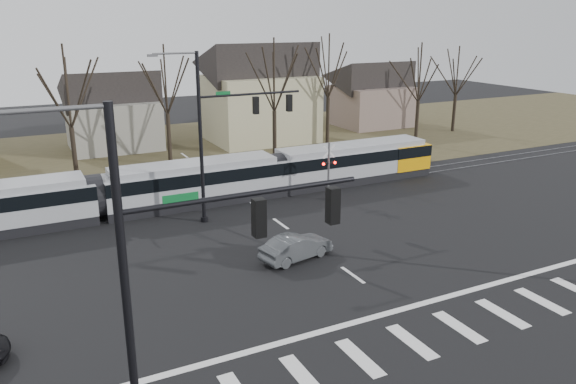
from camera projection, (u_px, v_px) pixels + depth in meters
name	position (u px, v px, depth m)	size (l,w,h in m)	color
ground	(377.00, 292.00, 25.58)	(140.00, 140.00, 0.00)	black
grass_verge	(178.00, 151.00, 52.88)	(140.00, 28.00, 0.01)	#38331E
crosswalk	(436.00, 334.00, 22.17)	(27.00, 2.60, 0.01)	silver
stop_line	(401.00, 309.00, 24.04)	(28.00, 0.35, 0.01)	silver
lane_dashes	(243.00, 197.00, 39.23)	(0.18, 30.00, 0.01)	silver
rail_pair	(244.00, 197.00, 39.05)	(90.00, 1.52, 0.06)	#59595E
tram	(192.00, 182.00, 37.22)	(38.21, 2.84, 2.90)	gray
sedan	(296.00, 247.00, 28.95)	(4.20, 2.23, 1.31)	#414548
signal_pole_near_left	(189.00, 274.00, 14.30)	(9.28, 0.44, 10.20)	black
signal_pole_far	(226.00, 128.00, 33.52)	(9.28, 0.44, 10.20)	black
rail_crossing_signal	(329.00, 173.00, 38.09)	(1.08, 0.36, 4.00)	#59595B
tree_row	(218.00, 105.00, 47.14)	(59.20, 7.20, 10.00)	black
house_b	(112.00, 107.00, 52.96)	(8.64, 7.56, 7.65)	gray
house_c	(260.00, 89.00, 56.06)	(10.80, 8.64, 10.10)	tan
house_d	(372.00, 91.00, 64.59)	(8.64, 7.56, 7.65)	#6B574E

